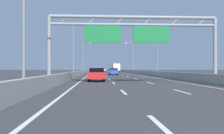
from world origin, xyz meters
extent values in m
plane|color=#38383A|center=(0.00, 100.00, 0.00)|extent=(260.00, 260.00, 0.00)
cube|color=white|center=(-1.80, 3.50, 0.01)|extent=(0.16, 3.00, 0.01)
cube|color=white|center=(-1.80, 12.50, 0.01)|extent=(0.16, 3.00, 0.01)
cube|color=white|center=(-1.80, 21.50, 0.01)|extent=(0.16, 3.00, 0.01)
cube|color=white|center=(-1.80, 30.50, 0.01)|extent=(0.16, 3.00, 0.01)
cube|color=white|center=(-1.80, 39.50, 0.01)|extent=(0.16, 3.00, 0.01)
cube|color=white|center=(-1.80, 48.50, 0.01)|extent=(0.16, 3.00, 0.01)
cube|color=white|center=(-1.80, 57.50, 0.01)|extent=(0.16, 3.00, 0.01)
cube|color=white|center=(-1.80, 66.50, 0.01)|extent=(0.16, 3.00, 0.01)
cube|color=white|center=(-1.80, 75.50, 0.01)|extent=(0.16, 3.00, 0.01)
cube|color=white|center=(-1.80, 84.50, 0.01)|extent=(0.16, 3.00, 0.01)
cube|color=white|center=(-1.80, 93.50, 0.01)|extent=(0.16, 3.00, 0.01)
cube|color=white|center=(-1.80, 102.50, 0.01)|extent=(0.16, 3.00, 0.01)
cube|color=white|center=(-1.80, 111.50, 0.01)|extent=(0.16, 3.00, 0.01)
cube|color=white|center=(-1.80, 120.50, 0.01)|extent=(0.16, 3.00, 0.01)
cube|color=white|center=(-1.80, 129.50, 0.01)|extent=(0.16, 3.00, 0.01)
cube|color=white|center=(-1.80, 138.50, 0.01)|extent=(0.16, 3.00, 0.01)
cube|color=white|center=(-1.80, 147.50, 0.01)|extent=(0.16, 3.00, 0.01)
cube|color=white|center=(-1.80, 156.50, 0.01)|extent=(0.16, 3.00, 0.01)
cube|color=white|center=(1.80, 12.50, 0.01)|extent=(0.16, 3.00, 0.01)
cube|color=white|center=(1.80, 21.50, 0.01)|extent=(0.16, 3.00, 0.01)
cube|color=white|center=(1.80, 30.50, 0.01)|extent=(0.16, 3.00, 0.01)
cube|color=white|center=(1.80, 39.50, 0.01)|extent=(0.16, 3.00, 0.01)
cube|color=white|center=(1.80, 48.50, 0.01)|extent=(0.16, 3.00, 0.01)
cube|color=white|center=(1.80, 57.50, 0.01)|extent=(0.16, 3.00, 0.01)
cube|color=white|center=(1.80, 66.50, 0.01)|extent=(0.16, 3.00, 0.01)
cube|color=white|center=(1.80, 75.50, 0.01)|extent=(0.16, 3.00, 0.01)
cube|color=white|center=(1.80, 84.50, 0.01)|extent=(0.16, 3.00, 0.01)
cube|color=white|center=(1.80, 93.50, 0.01)|extent=(0.16, 3.00, 0.01)
cube|color=white|center=(1.80, 102.50, 0.01)|extent=(0.16, 3.00, 0.01)
cube|color=white|center=(1.80, 111.50, 0.01)|extent=(0.16, 3.00, 0.01)
cube|color=white|center=(1.80, 120.50, 0.01)|extent=(0.16, 3.00, 0.01)
cube|color=white|center=(1.80, 129.50, 0.01)|extent=(0.16, 3.00, 0.01)
cube|color=white|center=(1.80, 138.50, 0.01)|extent=(0.16, 3.00, 0.01)
cube|color=white|center=(1.80, 147.50, 0.01)|extent=(0.16, 3.00, 0.01)
cube|color=white|center=(1.80, 156.50, 0.01)|extent=(0.16, 3.00, 0.01)
cube|color=white|center=(-5.25, 88.00, 0.01)|extent=(0.16, 176.00, 0.01)
cube|color=white|center=(5.25, 88.00, 0.01)|extent=(0.16, 176.00, 0.01)
cube|color=#9E9E99|center=(-6.90, 110.00, 0.47)|extent=(0.45, 220.00, 0.95)
cube|color=#9E9E99|center=(6.90, 110.00, 0.47)|extent=(0.45, 220.00, 0.95)
cylinder|color=gray|center=(-7.75, 20.30, 3.10)|extent=(0.36, 0.36, 6.20)
cylinder|color=gray|center=(7.75, 20.30, 3.10)|extent=(0.36, 0.36, 6.20)
cylinder|color=gray|center=(0.00, 20.30, 6.20)|extent=(15.49, 0.32, 0.32)
cylinder|color=gray|center=(0.00, 20.30, 5.50)|extent=(15.49, 0.26, 0.26)
cylinder|color=gray|center=(-6.45, 20.30, 5.85)|extent=(0.74, 0.10, 0.74)
cylinder|color=gray|center=(-3.87, 20.30, 5.85)|extent=(0.74, 0.10, 0.74)
cylinder|color=gray|center=(-1.29, 20.30, 5.85)|extent=(0.74, 0.10, 0.74)
cylinder|color=gray|center=(1.29, 20.30, 5.85)|extent=(0.74, 0.10, 0.74)
cylinder|color=gray|center=(3.87, 20.30, 5.85)|extent=(0.74, 0.10, 0.74)
cylinder|color=gray|center=(6.45, 20.30, 5.85)|extent=(0.74, 0.10, 0.74)
cube|color=#146B33|center=(-2.88, 20.30, 4.60)|extent=(3.40, 0.12, 1.60)
cube|color=#146B33|center=(1.66, 20.30, 4.60)|extent=(3.40, 0.12, 1.60)
cylinder|color=slate|center=(-7.70, 12.38, 4.75)|extent=(0.20, 0.20, 9.50)
cylinder|color=slate|center=(-7.70, 42.86, 4.75)|extent=(0.20, 0.20, 9.50)
cylinder|color=slate|center=(-6.60, 42.86, 9.35)|extent=(2.20, 0.12, 0.12)
cube|color=#F2EAC6|center=(-5.50, 42.86, 9.25)|extent=(0.56, 0.28, 0.20)
cylinder|color=slate|center=(7.70, 42.86, 4.75)|extent=(0.20, 0.20, 9.50)
cylinder|color=slate|center=(6.60, 42.86, 9.35)|extent=(2.20, 0.12, 0.12)
cube|color=#F2EAC6|center=(5.50, 42.86, 9.25)|extent=(0.56, 0.28, 0.20)
cylinder|color=slate|center=(-7.70, 73.34, 4.75)|extent=(0.20, 0.20, 9.50)
cylinder|color=slate|center=(-6.60, 73.34, 9.35)|extent=(2.20, 0.12, 0.12)
cube|color=#F2EAC6|center=(-5.50, 73.34, 9.25)|extent=(0.56, 0.28, 0.20)
cylinder|color=slate|center=(7.70, 73.34, 4.75)|extent=(0.20, 0.20, 9.50)
cylinder|color=slate|center=(6.60, 73.34, 9.35)|extent=(2.20, 0.12, 0.12)
cube|color=#F2EAC6|center=(5.50, 73.34, 9.25)|extent=(0.56, 0.28, 0.20)
cube|color=red|center=(-3.44, 25.19, 0.67)|extent=(1.81, 4.16, 0.70)
cube|color=black|center=(-3.44, 25.32, 1.25)|extent=(1.59, 1.85, 0.46)
cylinder|color=black|center=(-4.23, 26.72, 0.32)|extent=(0.22, 0.64, 0.64)
cylinder|color=black|center=(-2.64, 26.72, 0.32)|extent=(0.22, 0.64, 0.64)
cylinder|color=black|center=(-4.23, 23.66, 0.32)|extent=(0.22, 0.64, 0.64)
cylinder|color=black|center=(-2.64, 23.66, 0.32)|extent=(0.22, 0.64, 0.64)
cube|color=silver|center=(-0.01, 122.92, 0.67)|extent=(1.82, 4.63, 0.70)
cube|color=black|center=(-0.01, 123.37, 1.25)|extent=(1.60, 2.12, 0.45)
cylinder|color=black|center=(-0.81, 124.69, 0.32)|extent=(0.22, 0.64, 0.64)
cylinder|color=black|center=(0.79, 124.69, 0.32)|extent=(0.22, 0.64, 0.64)
cylinder|color=black|center=(-0.81, 121.16, 0.32)|extent=(0.22, 0.64, 0.64)
cylinder|color=black|center=(0.79, 121.16, 0.32)|extent=(0.22, 0.64, 0.64)
cube|color=yellow|center=(3.59, 114.48, 0.63)|extent=(1.74, 4.41, 0.62)
cube|color=black|center=(3.59, 114.53, 1.17)|extent=(1.53, 1.91, 0.46)
cylinder|color=black|center=(2.83, 116.14, 0.32)|extent=(0.22, 0.64, 0.64)
cylinder|color=black|center=(4.35, 116.14, 0.32)|extent=(0.22, 0.64, 0.64)
cylinder|color=black|center=(2.83, 112.83, 0.32)|extent=(0.22, 0.64, 0.64)
cylinder|color=black|center=(4.35, 112.83, 0.32)|extent=(0.22, 0.64, 0.64)
cube|color=#2347AD|center=(0.23, 52.10, 0.67)|extent=(1.87, 4.69, 0.70)
cube|color=black|center=(0.23, 51.80, 1.26)|extent=(1.64, 2.14, 0.48)
cylinder|color=black|center=(-0.60, 53.90, 0.32)|extent=(0.22, 0.64, 0.64)
cylinder|color=black|center=(1.05, 53.90, 0.32)|extent=(0.22, 0.64, 0.64)
cylinder|color=black|center=(-0.60, 50.31, 0.32)|extent=(0.22, 0.64, 0.64)
cylinder|color=black|center=(1.05, 50.31, 0.32)|extent=(0.22, 0.64, 0.64)
cube|color=orange|center=(-3.72, 78.21, 0.65)|extent=(1.84, 4.42, 0.66)
cube|color=black|center=(-3.72, 77.92, 1.20)|extent=(1.62, 2.00, 0.43)
cylinder|color=black|center=(-4.53, 79.87, 0.32)|extent=(0.22, 0.64, 0.64)
cylinder|color=black|center=(-2.91, 79.87, 0.32)|extent=(0.22, 0.64, 0.64)
cylinder|color=black|center=(-4.53, 76.55, 0.32)|extent=(0.22, 0.64, 0.64)
cylinder|color=black|center=(-2.91, 76.55, 0.32)|extent=(0.22, 0.64, 0.64)
cube|color=#1E7A38|center=(-3.59, 118.85, 0.68)|extent=(1.80, 4.28, 0.72)
cube|color=black|center=(-3.59, 118.85, 1.30)|extent=(1.59, 1.72, 0.53)
cylinder|color=black|center=(-4.38, 120.44, 0.32)|extent=(0.22, 0.64, 0.64)
cylinder|color=black|center=(-2.80, 120.44, 0.32)|extent=(0.22, 0.64, 0.64)
cylinder|color=black|center=(-4.38, 117.26, 0.32)|extent=(0.22, 0.64, 0.64)
cylinder|color=black|center=(-2.80, 117.26, 0.32)|extent=(0.22, 0.64, 0.64)
cube|color=#A8ADB2|center=(-3.64, 129.62, 0.64)|extent=(1.80, 4.25, 0.64)
cube|color=black|center=(-3.64, 129.39, 1.17)|extent=(1.58, 1.81, 0.42)
cylinder|color=black|center=(-4.43, 131.20, 0.32)|extent=(0.22, 0.64, 0.64)
cylinder|color=black|center=(-2.86, 131.20, 0.32)|extent=(0.22, 0.64, 0.64)
cylinder|color=black|center=(-4.43, 128.04, 0.32)|extent=(0.22, 0.64, 0.64)
cylinder|color=black|center=(-2.86, 128.04, 0.32)|extent=(0.22, 0.64, 0.64)
cube|color=silver|center=(3.68, 93.84, 1.41)|extent=(2.49, 2.43, 1.85)
cube|color=silver|center=(3.68, 89.39, 1.82)|extent=(2.49, 6.06, 2.69)
cylinder|color=black|center=(2.58, 94.15, 0.48)|extent=(0.28, 0.96, 0.96)
cylinder|color=black|center=(4.78, 94.15, 0.48)|extent=(0.28, 0.96, 0.96)
cylinder|color=black|center=(2.58, 87.76, 0.48)|extent=(0.28, 0.96, 0.96)
cylinder|color=black|center=(4.78, 87.76, 0.48)|extent=(0.28, 0.96, 0.96)
camera|label=1|loc=(-3.39, -2.48, 1.45)|focal=39.78mm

